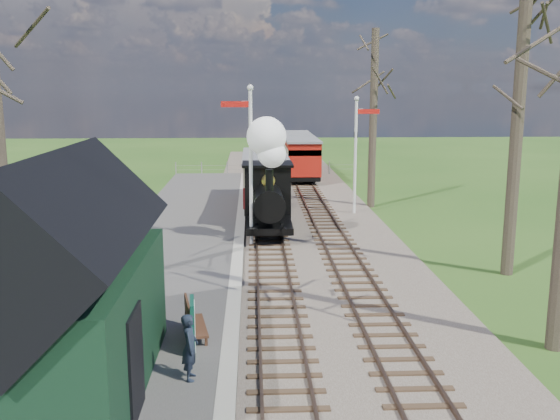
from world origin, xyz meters
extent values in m
ellipsoid|color=#385B23|center=(-25.00, 60.00, -14.76)|extent=(57.60, 36.00, 16.20)
ellipsoid|color=#385B23|center=(10.00, 65.00, -18.04)|extent=(70.40, 44.00, 19.80)
ellipsoid|color=#385B23|center=(-8.00, 70.00, -16.40)|extent=(64.00, 40.00, 18.00)
cube|color=brown|center=(1.30, 22.00, 0.05)|extent=(8.00, 60.00, 0.10)
cube|color=brown|center=(-0.50, 22.00, 0.14)|extent=(0.07, 60.00, 0.12)
cube|color=brown|center=(0.50, 22.00, 0.14)|extent=(0.07, 60.00, 0.12)
cube|color=#38281C|center=(0.00, 22.00, 0.10)|extent=(1.60, 60.00, 0.09)
cube|color=brown|center=(2.10, 22.00, 0.14)|extent=(0.07, 60.00, 0.12)
cube|color=brown|center=(3.10, 22.00, 0.14)|extent=(0.07, 60.00, 0.12)
cube|color=#38281C|center=(2.60, 22.00, 0.10)|extent=(1.60, 60.00, 0.09)
cube|color=#474442|center=(-3.50, 14.00, 0.10)|extent=(5.00, 44.00, 0.20)
cube|color=#B2AD9E|center=(-1.20, 14.00, 0.10)|extent=(0.40, 44.00, 0.21)
cube|color=black|center=(-4.30, 4.00, 1.50)|extent=(3.00, 6.00, 2.60)
cube|color=black|center=(-4.30, 4.00, 3.35)|extent=(3.25, 6.30, 3.25)
cube|color=black|center=(-2.78, 3.00, 1.20)|extent=(0.06, 1.20, 2.00)
cylinder|color=silver|center=(-0.70, 16.00, 3.00)|extent=(0.14, 0.14, 6.00)
sphere|color=silver|center=(-0.70, 16.00, 6.10)|extent=(0.24, 0.24, 0.24)
cube|color=#B7140F|center=(-1.25, 16.00, 5.50)|extent=(1.10, 0.08, 0.22)
cube|color=black|center=(-0.70, 16.00, 4.40)|extent=(0.18, 0.06, 0.30)
cylinder|color=silver|center=(4.30, 22.00, 2.75)|extent=(0.14, 0.14, 5.50)
sphere|color=silver|center=(4.30, 22.00, 5.60)|extent=(0.24, 0.24, 0.24)
cube|color=#B7140F|center=(4.85, 22.00, 5.00)|extent=(1.10, 0.08, 0.22)
cube|color=black|center=(4.30, 22.00, 3.90)|extent=(0.18, 0.06, 0.30)
cylinder|color=#382D23|center=(7.80, 12.00, 5.00)|extent=(0.40, 0.40, 10.00)
cylinder|color=#382D23|center=(5.50, 24.00, 4.50)|extent=(0.39, 0.39, 9.00)
cube|color=slate|center=(0.30, 36.00, 0.75)|extent=(12.60, 0.02, 0.01)
cube|color=slate|center=(0.30, 36.00, 0.45)|extent=(12.60, 0.02, 0.02)
cylinder|color=slate|center=(0.30, 36.00, 0.50)|extent=(0.08, 0.08, 1.00)
cube|color=black|center=(0.00, 17.65, 0.68)|extent=(1.83, 4.31, 0.27)
cylinder|color=black|center=(0.00, 17.00, 1.65)|extent=(1.18, 2.80, 1.18)
cube|color=black|center=(0.00, 18.94, 1.76)|extent=(1.94, 1.72, 2.15)
cylinder|color=black|center=(0.00, 15.92, 2.62)|extent=(0.30, 0.30, 0.86)
sphere|color=gold|center=(0.00, 17.32, 2.41)|extent=(0.56, 0.56, 0.56)
sphere|color=white|center=(0.10, 15.92, 3.64)|extent=(1.08, 1.08, 1.08)
sphere|color=white|center=(-0.10, 16.03, 4.29)|extent=(1.51, 1.51, 1.51)
cylinder|color=black|center=(-0.50, 16.36, 0.54)|extent=(0.11, 0.69, 0.69)
cylinder|color=black|center=(0.50, 16.36, 0.54)|extent=(0.11, 0.69, 0.69)
cube|color=black|center=(0.00, 23.65, 0.58)|extent=(2.05, 7.54, 0.32)
cube|color=#5D1515|center=(0.00, 23.65, 1.22)|extent=(2.15, 7.54, 0.97)
cube|color=#C2B193|center=(0.00, 23.65, 2.19)|extent=(2.15, 7.54, 0.97)
cube|color=slate|center=(0.00, 23.65, 2.73)|extent=(2.26, 7.75, 0.13)
cube|color=black|center=(2.60, 33.01, 0.56)|extent=(1.96, 5.17, 0.31)
cube|color=#9D150D|center=(2.60, 33.01, 1.18)|extent=(2.07, 5.17, 0.93)
cube|color=#C2B193|center=(2.60, 33.01, 2.11)|extent=(2.07, 5.17, 0.93)
cube|color=slate|center=(2.60, 33.01, 2.63)|extent=(2.17, 5.38, 0.12)
cube|color=black|center=(2.60, 38.51, 0.56)|extent=(1.96, 5.17, 0.31)
cube|color=#9D150D|center=(2.60, 38.51, 1.18)|extent=(2.07, 5.17, 0.93)
cube|color=#C2B193|center=(2.60, 38.51, 2.11)|extent=(2.07, 5.17, 0.93)
cube|color=slate|center=(2.60, 38.51, 2.63)|extent=(2.17, 5.38, 0.12)
cube|color=#0F4938|center=(-2.03, 5.76, 0.81)|extent=(0.17, 0.84, 1.23)
cube|color=silver|center=(-1.98, 5.76, 0.81)|extent=(0.09, 0.72, 1.00)
cube|color=#432618|center=(-2.03, 6.69, 0.45)|extent=(0.70, 1.55, 0.06)
cube|color=#432618|center=(-2.22, 6.65, 0.74)|extent=(0.33, 1.49, 0.64)
cube|color=#432618|center=(-1.87, 6.04, 0.31)|extent=(0.06, 0.06, 0.21)
cube|color=#432618|center=(-2.19, 7.33, 0.31)|extent=(0.06, 0.06, 0.21)
imported|color=#1B2332|center=(-1.95, 4.40, 0.90)|extent=(0.35, 0.52, 1.40)
camera|label=1|loc=(-0.64, -7.62, 6.10)|focal=40.00mm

